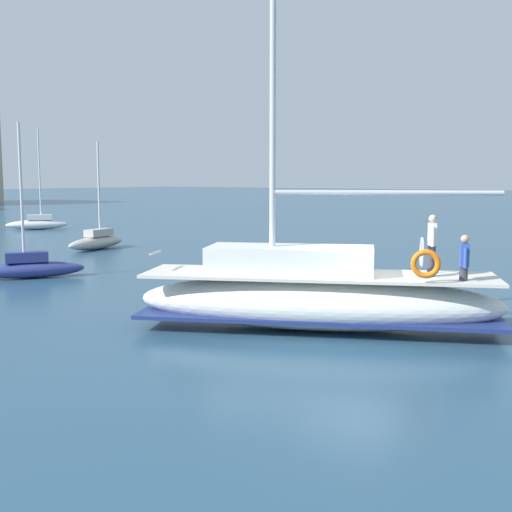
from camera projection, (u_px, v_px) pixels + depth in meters
name	position (u px, v px, depth m)	size (l,w,h in m)	color
ground_plane	(355.00, 331.00, 16.86)	(400.00, 400.00, 0.00)	#284C66
main_sailboat	(314.00, 295.00, 17.04)	(6.43, 9.66, 13.01)	white
moored_sloop_near	(97.00, 241.00, 36.20)	(4.57, 1.87, 5.98)	#B7B2A8
moored_catamaran	(32.00, 266.00, 25.79)	(3.91, 2.95, 6.12)	navy
moored_cutter_right	(37.00, 223.00, 49.99)	(4.28, 3.62, 7.67)	silver
mooring_buoy	(317.00, 267.00, 27.43)	(0.69, 0.69, 0.94)	#EA4C19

